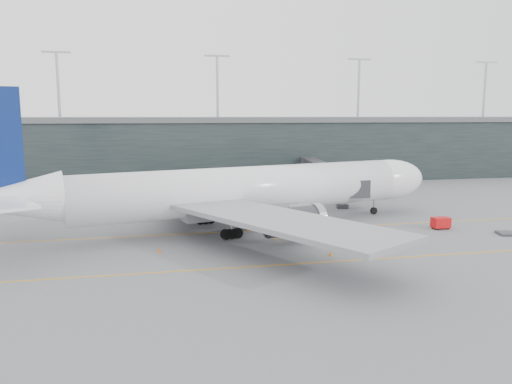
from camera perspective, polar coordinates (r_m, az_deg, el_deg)
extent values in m
plane|color=#5C5C61|center=(71.97, -3.34, -3.85)|extent=(320.00, 320.00, 0.00)
cube|color=orange|center=(68.12, -2.85, -4.57)|extent=(160.00, 0.25, 0.02)
cube|color=orange|center=(52.91, -0.16, -8.51)|extent=(160.00, 0.25, 0.02)
cube|color=orange|center=(92.12, -2.07, -1.04)|extent=(0.25, 60.00, 0.02)
cube|color=black|center=(128.20, -7.15, 4.82)|extent=(240.00, 35.00, 14.00)
cube|color=#505255|center=(127.91, -7.21, 8.22)|extent=(240.00, 36.00, 1.20)
cylinder|color=#9E9EA3|center=(119.35, -21.68, 11.20)|extent=(0.60, 0.60, 14.00)
cylinder|color=#9E9EA3|center=(118.63, -4.43, 11.80)|extent=(0.60, 0.60, 14.00)
cylinder|color=#9E9EA3|center=(127.88, 11.65, 11.43)|extent=(0.60, 0.60, 14.00)
cylinder|color=#9E9EA3|center=(145.19, 24.67, 10.48)|extent=(0.60, 0.60, 14.00)
cylinder|color=white|center=(69.42, -1.29, 0.28)|extent=(47.60, 17.72, 6.40)
ellipsoid|color=white|center=(83.02, 14.82, 1.39)|extent=(14.59, 9.47, 6.40)
cone|color=white|center=(63.27, -26.33, -0.81)|extent=(12.50, 8.71, 6.14)
cube|color=gray|center=(69.42, -2.06, -1.79)|extent=(17.27, 9.01, 2.06)
cube|color=black|center=(85.48, 16.85, 2.21)|extent=(2.95, 3.55, 0.83)
cube|color=gray|center=(54.14, 2.74, -3.27)|extent=(23.02, 30.55, 0.57)
cylinder|color=#35353A|center=(62.26, 4.20, -3.34)|extent=(7.88, 5.26, 3.61)
cube|color=gray|center=(83.26, -7.79, 0.91)|extent=(10.31, 30.22, 0.57)
cylinder|color=#35353A|center=(79.55, -2.84, -0.66)|extent=(7.88, 5.26, 3.61)
cube|color=white|center=(68.83, -27.19, 0.27)|extent=(5.83, 9.38, 0.36)
cylinder|color=black|center=(82.14, 13.31, -2.09)|extent=(1.20, 0.68, 1.14)
cylinder|color=#9E9EA3|center=(82.00, 13.33, -1.56)|extent=(0.31, 0.31, 2.68)
cylinder|color=black|center=(64.26, -2.80, -4.78)|extent=(1.43, 0.83, 1.34)
cylinder|color=black|center=(73.27, -5.82, -3.12)|extent=(1.43, 0.83, 1.34)
cube|color=#303036|center=(77.41, 11.50, 0.47)|extent=(3.44, 3.78, 2.67)
cube|color=#303036|center=(84.97, 10.02, 1.24)|extent=(3.85, 12.60, 2.39)
cube|color=#303036|center=(96.93, 8.15, 2.21)|extent=(4.08, 12.63, 2.48)
cube|color=#303036|center=(108.98, 6.70, 2.96)|extent=(4.32, 12.66, 2.58)
cylinder|color=#9E9EA3|center=(86.04, 9.85, -0.65)|extent=(0.48, 0.48, 3.63)
cube|color=#35353A|center=(86.29, 9.82, -1.62)|extent=(2.07, 1.65, 0.67)
cylinder|color=#303036|center=(114.62, 3.73, 3.29)|extent=(3.82, 3.82, 2.86)
cylinder|color=#303036|center=(114.96, 3.71, 1.77)|extent=(1.72, 1.72, 3.44)
cube|color=red|center=(74.23, 20.35, -3.28)|extent=(2.42, 1.58, 1.40)
cylinder|color=black|center=(73.47, 19.99, -3.95)|extent=(0.44, 0.17, 0.43)
cylinder|color=black|center=(74.42, 21.11, -3.85)|extent=(0.44, 0.17, 0.43)
cylinder|color=black|center=(74.35, 19.54, -3.77)|extent=(0.44, 0.17, 0.43)
cylinder|color=black|center=(75.29, 20.65, -3.68)|extent=(0.44, 0.17, 0.43)
cube|color=#333237|center=(74.53, 26.95, -4.24)|extent=(3.38, 2.96, 0.29)
cube|color=#35353A|center=(81.82, -7.44, -2.26)|extent=(2.63, 2.42, 0.21)
cube|color=#B3B8C0|center=(81.65, -7.45, -1.60)|extent=(2.20, 2.15, 1.59)
cube|color=navy|center=(81.50, -7.46, -1.03)|extent=(2.27, 2.22, 0.08)
cube|color=#35353A|center=(81.65, -7.15, -2.28)|extent=(2.36, 2.01, 0.21)
cube|color=silver|center=(81.48, -7.16, -1.62)|extent=(1.93, 1.84, 1.59)
cube|color=navy|center=(81.33, -7.17, -1.05)|extent=(1.99, 1.90, 0.08)
cube|color=#35353A|center=(82.56, -4.55, -2.13)|extent=(2.23, 2.00, 0.18)
cube|color=#A4A9AF|center=(82.41, -4.56, -1.56)|extent=(1.85, 1.79, 1.39)
cube|color=navy|center=(82.28, -4.57, -1.07)|extent=(1.91, 1.85, 0.07)
cone|color=orange|center=(79.08, 21.00, -3.04)|extent=(0.40, 0.40, 0.64)
cone|color=orange|center=(57.30, 8.53, -6.93)|extent=(0.39, 0.39, 0.61)
cone|color=orange|center=(84.76, 2.45, -1.67)|extent=(0.44, 0.44, 0.70)
cone|color=#EA5D0D|center=(59.24, -10.97, -6.47)|extent=(0.39, 0.39, 0.62)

